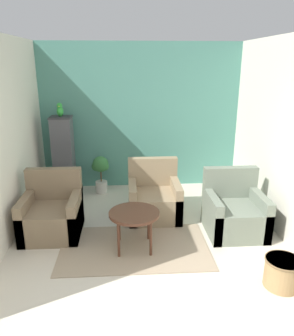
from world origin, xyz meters
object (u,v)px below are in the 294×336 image
armchair_right (234,213)px  parrot (60,110)px  armchair_left (52,215)px  armchair_middle (154,199)px  wicker_basket (283,272)px  coffee_table (134,216)px  potted_plant (101,170)px  birdcage (64,159)px

armchair_right → parrot: (-2.73, 1.63, 1.31)m
armchair_left → armchair_right: same height
armchair_left → armchair_middle: size_ratio=1.00×
armchair_right → wicker_basket: size_ratio=2.21×
coffee_table → parrot: size_ratio=2.70×
armchair_left → potted_plant: (0.60, 1.56, 0.16)m
birdcage → parrot: parrot is taller
parrot → armchair_left: bearing=-87.6°
armchair_right → birdcage: bearing=149.2°
potted_plant → coffee_table: bearing=-74.1°
armchair_left → birdcage: birdcage is taller
birdcage → parrot: bearing=90.0°
coffee_table → wicker_basket: 1.89m
birdcage → potted_plant: bearing=4.2°
coffee_table → potted_plant: bearing=105.9°
potted_plant → wicker_basket: size_ratio=1.76×
armchair_middle → wicker_basket: bearing=-55.4°
armchair_middle → birdcage: birdcage is taller
armchair_right → armchair_middle: same height
birdcage → potted_plant: size_ratio=2.06×
armchair_middle → parrot: parrot is taller
armchair_middle → wicker_basket: (1.28, -1.86, -0.11)m
armchair_middle → parrot: bearing=146.8°
potted_plant → wicker_basket: bearing=-53.2°
parrot → potted_plant: parrot is taller
coffee_table → armchair_middle: bearing=70.2°
potted_plant → wicker_basket: (2.21, -2.95, -0.28)m
birdcage → potted_plant: 0.71m
parrot → armchair_middle: bearing=-33.2°
armchair_middle → coffee_table: bearing=-109.8°
armchair_left → parrot: parrot is taller
parrot → wicker_basket: parrot is taller
parrot → armchair_right: bearing=-30.8°
armchair_middle → birdcage: 1.94m
parrot → potted_plant: size_ratio=0.34×
armchair_middle → birdcage: (-1.59, 1.04, 0.40)m
birdcage → potted_plant: birdcage is taller
armchair_left → potted_plant: 1.68m
armchair_right → parrot: parrot is taller
birdcage → armchair_right: bearing=-30.8°
parrot → potted_plant: (0.66, 0.05, -1.15)m
wicker_basket → birdcage: bearing=134.7°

